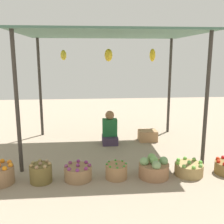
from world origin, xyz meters
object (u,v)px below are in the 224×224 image
Objects in this scene: wooden_crate_near_vendor at (148,136)px; basket_green_apples at (189,169)px; basket_oranges at (0,174)px; basket_potatoes at (41,173)px; basket_green_chilies at (116,171)px; basket_purple_onions at (78,173)px; vendor_person at (110,131)px; basket_cabbages at (154,168)px.

basket_green_apples is at bearing -81.21° from wooden_crate_near_vendor.
basket_potatoes is (0.66, -0.00, 0.00)m from basket_oranges.
basket_green_chilies is at bearing 0.83° from basket_oranges.
basket_oranges is 1.27× the size of basket_potatoes.
basket_oranges is at bearing -178.51° from basket_purple_onions.
basket_green_apples reaches higher than wooden_crate_near_vendor.
basket_green_apples is at bearing 0.67° from basket_green_chilies.
basket_potatoes reaches higher than wooden_crate_near_vendor.
vendor_person is 1.87m from basket_green_chilies.
basket_green_chilies is at bearing -0.46° from basket_purple_onions.
basket_green_chilies is at bearing -179.33° from basket_green_apples.
basket_oranges reaches higher than basket_green_apples.
basket_potatoes is 0.61m from basket_purple_onions.
vendor_person reaches higher than basket_green_chilies.
wooden_crate_near_vendor is (-0.30, 1.95, 0.02)m from basket_green_apples.
basket_oranges is 1.91m from basket_green_chilies.
vendor_person is 1.98m from basket_cabbages.
basket_oranges is 1.27m from basket_purple_onions.
basket_oranges is 2.55m from basket_cabbages.
wooden_crate_near_vendor is at bearing 98.79° from basket_green_apples.
basket_oranges is at bearing -179.17° from basket_green_chilies.
basket_potatoes is 1.89m from basket_cabbages.
wooden_crate_near_vendor is at bearing 6.19° from vendor_person.
basket_green_chilies is (1.25, 0.03, -0.03)m from basket_potatoes.
basket_oranges is at bearing -135.84° from vendor_person.
basket_purple_onions is 1.25× the size of basket_green_chilies.
basket_oranges is 3.51m from wooden_crate_near_vendor.
basket_green_apples is (0.63, 0.03, -0.05)m from basket_cabbages.
basket_oranges reaches higher than basket_purple_onions.
basket_green_chilies reaches higher than basket_green_apples.
basket_oranges is 0.66m from basket_potatoes.
basket_cabbages is (0.61, -1.88, -0.14)m from vendor_person.
basket_purple_onions is 0.94× the size of basket_green_apples.
basket_green_chilies is 2.19m from wooden_crate_near_vendor.
basket_cabbages is at bearing -72.12° from vendor_person.
vendor_person is 2.30m from basket_potatoes.
basket_cabbages is at bearing -177.64° from basket_green_apples.
vendor_person reaches higher than basket_purple_onions.
basket_oranges is 0.90× the size of basket_cabbages.
basket_cabbages is (2.55, 0.02, 0.00)m from basket_oranges.
basket_green_chilies is (-0.04, -1.86, -0.17)m from vendor_person.
basket_purple_onions is at bearing 1.49° from basket_oranges.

